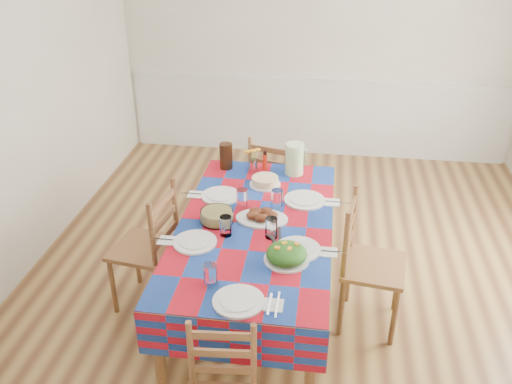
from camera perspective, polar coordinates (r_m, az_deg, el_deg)
room at (r=3.90m, az=5.45°, el=7.47°), size 4.58×5.08×2.78m
wainscot at (r=6.53m, az=6.37°, el=8.04°), size 4.41×0.06×0.92m
dining_table at (r=3.78m, az=-0.05°, el=-4.46°), size 1.06×1.97×0.77m
setting_near_head at (r=3.09m, az=-2.82°, el=-10.41°), size 0.47×0.32×0.14m
setting_left_near at (r=3.56m, az=-5.37°, el=-4.63°), size 0.52×0.31×0.14m
setting_left_far at (r=4.01m, az=-3.02°, el=-0.48°), size 0.54×0.32×0.14m
setting_right_near at (r=3.50m, az=3.51°, el=-5.19°), size 0.55×0.32×0.14m
setting_right_far at (r=3.97m, az=4.21°, el=-0.82°), size 0.57×0.33×0.15m
meat_platter at (r=3.77m, az=0.61°, el=-2.57°), size 0.37×0.26×0.07m
salad_platter at (r=3.36m, az=3.24°, el=-6.56°), size 0.28×0.28×0.12m
pasta_bowl at (r=3.75m, az=-4.15°, el=-2.54°), size 0.23×0.23×0.08m
cake at (r=4.22m, az=0.96°, el=1.12°), size 0.24×0.24×0.07m
serving_utensils at (r=3.62m, az=2.03°, el=-4.48°), size 0.15×0.34×0.01m
flower_vase at (r=4.41m, az=-0.31°, el=3.19°), size 0.13×0.11×0.21m
hot_sauce at (r=4.46m, az=0.95°, el=3.39°), size 0.04×0.04×0.16m
green_pitcher at (r=4.38m, az=4.07°, el=3.50°), size 0.15×0.15×0.26m
tea_pitcher at (r=4.48m, az=-3.17°, el=3.81°), size 0.11×0.11×0.22m
name_card at (r=2.99m, az=-2.43°, el=-12.49°), size 0.09×0.03×0.02m
chair_far at (r=4.97m, az=1.85°, el=1.03°), size 0.50×0.49×0.92m
chair_left at (r=4.05m, az=-11.20°, el=-5.87°), size 0.48×0.50×0.99m
chair_right at (r=3.88m, az=11.62°, el=-7.54°), size 0.48×0.50×1.00m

